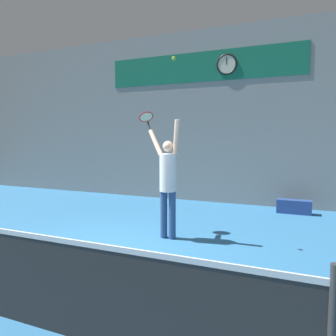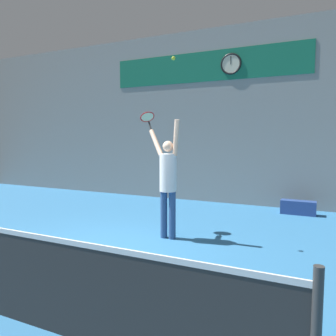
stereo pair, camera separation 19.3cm
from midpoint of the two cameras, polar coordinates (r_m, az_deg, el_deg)
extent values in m
plane|color=teal|center=(5.36, -13.77, -15.48)|extent=(18.00, 18.00, 0.00)
cube|color=gray|center=(9.80, 5.20, 8.83)|extent=(18.00, 0.10, 5.00)
cube|color=#146B4C|center=(9.94, 5.16, 17.15)|extent=(5.81, 0.02, 0.85)
cylinder|color=beige|center=(9.71, 9.60, 17.38)|extent=(0.54, 0.02, 0.54)
torus|color=black|center=(9.71, 9.60, 17.38)|extent=(0.59, 0.05, 0.59)
cube|color=black|center=(9.72, 9.60, 17.94)|extent=(0.02, 0.01, 0.21)
cylinder|color=#2D4C7F|center=(6.23, -1.63, -8.08)|extent=(0.13, 0.13, 0.89)
cylinder|color=#2D4C7F|center=(6.16, -0.16, -8.23)|extent=(0.13, 0.13, 0.89)
cylinder|color=white|center=(6.06, -0.91, -0.82)|extent=(0.31, 0.31, 0.70)
sphere|color=beige|center=(6.03, -0.92, 3.80)|extent=(0.20, 0.20, 0.20)
cylinder|color=beige|center=(5.93, 0.51, 5.29)|extent=(0.19, 0.18, 0.66)
cylinder|color=beige|center=(6.30, -3.04, 4.42)|extent=(0.46, 0.40, 0.53)
cylinder|color=black|center=(6.58, -4.13, 7.25)|extent=(0.15, 0.14, 0.20)
torus|color=red|center=(6.75, -4.64, 8.87)|extent=(0.38, 0.38, 0.21)
cylinder|color=beige|center=(6.75, -4.64, 8.87)|extent=(0.32, 0.32, 0.17)
sphere|color=#CCDB2D|center=(6.04, 0.04, 18.56)|extent=(0.07, 0.07, 0.07)
cube|color=navy|center=(8.78, 20.51, -6.32)|extent=(0.82, 0.28, 0.34)
camera|label=1|loc=(0.10, -90.91, -0.08)|focal=35.00mm
camera|label=2|loc=(0.10, 89.09, 0.08)|focal=35.00mm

